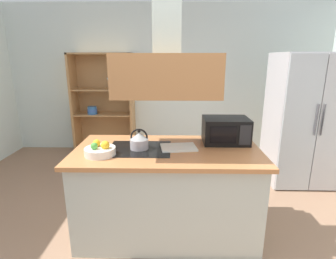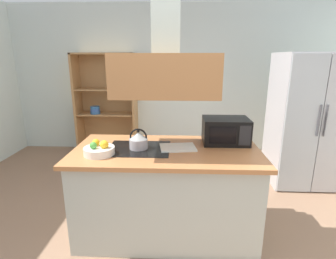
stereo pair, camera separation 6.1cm
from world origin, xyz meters
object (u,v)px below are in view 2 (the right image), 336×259
(cutting_board, at_px, (178,147))
(fruit_bowl, at_px, (99,150))
(refrigerator, at_px, (307,121))
(dish_cabinet, at_px, (107,109))
(kettle, at_px, (138,140))
(microwave, at_px, (226,131))

(cutting_board, bearing_deg, fruit_bowl, -164.46)
(refrigerator, height_order, fruit_bowl, refrigerator)
(refrigerator, bearing_deg, dish_cabinet, 159.19)
(dish_cabinet, relative_size, kettle, 9.19)
(dish_cabinet, distance_m, kettle, 2.61)
(microwave, bearing_deg, refrigerator, 37.77)
(refrigerator, relative_size, fruit_bowl, 6.54)
(dish_cabinet, distance_m, cutting_board, 2.74)
(refrigerator, xyz_separation_m, fruit_bowl, (-2.49, -1.40, 0.04))
(cutting_board, bearing_deg, refrigerator, 33.95)
(fruit_bowl, bearing_deg, microwave, 18.25)
(microwave, bearing_deg, fruit_bowl, -161.75)
(cutting_board, relative_size, fruit_bowl, 1.22)
(fruit_bowl, bearing_deg, cutting_board, 15.54)
(dish_cabinet, height_order, fruit_bowl, dish_cabinet)
(refrigerator, height_order, dish_cabinet, dish_cabinet)
(refrigerator, distance_m, fruit_bowl, 2.86)
(dish_cabinet, bearing_deg, refrigerator, -20.81)
(kettle, xyz_separation_m, microwave, (0.87, 0.22, 0.05))
(refrigerator, height_order, kettle, refrigerator)
(dish_cabinet, xyz_separation_m, fruit_bowl, (0.64, -2.59, 0.14))
(kettle, bearing_deg, microwave, 14.43)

